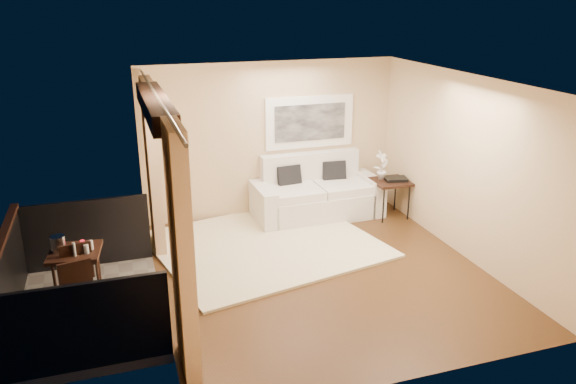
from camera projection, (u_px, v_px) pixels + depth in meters
floor at (321, 272)px, 8.01m from camera, size 5.00×5.00×0.00m
room_shell at (155, 105)px, 6.55m from camera, size 5.00×6.40×5.00m
balcony at (74, 298)px, 6.99m from camera, size 1.81×2.60×1.17m
curtains at (164, 200)px, 6.95m from camera, size 0.16×4.80×2.64m
artwork at (310, 122)px, 9.89m from camera, size 1.62×0.07×0.92m
rug at (266, 245)px, 8.85m from camera, size 3.77×3.45×0.04m
sofa at (316, 195)px, 9.98m from camera, size 2.27×1.02×1.08m
side_table at (390, 184)px, 9.84m from camera, size 0.62×0.62×0.67m
tray at (396, 179)px, 9.83m from camera, size 0.43×0.35×0.05m
orchid at (382, 165)px, 9.80m from camera, size 0.33×0.28×0.52m
bistro_table at (75, 257)px, 7.03m from camera, size 0.68×0.68×0.72m
balcony_chair_far at (77, 268)px, 7.04m from camera, size 0.43×0.44×0.87m
balcony_chair_near at (79, 293)px, 6.47m from camera, size 0.45×0.46×0.86m
ice_bucket at (58, 244)px, 6.96m from camera, size 0.18×0.18×0.20m
candle at (82, 243)px, 7.14m from camera, size 0.06×0.06×0.07m
vase at (74, 250)px, 6.82m from camera, size 0.04×0.04×0.18m
glass_a at (86, 249)px, 6.91m from camera, size 0.06×0.06×0.12m
glass_b at (91, 245)px, 7.02m from camera, size 0.06×0.06×0.12m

